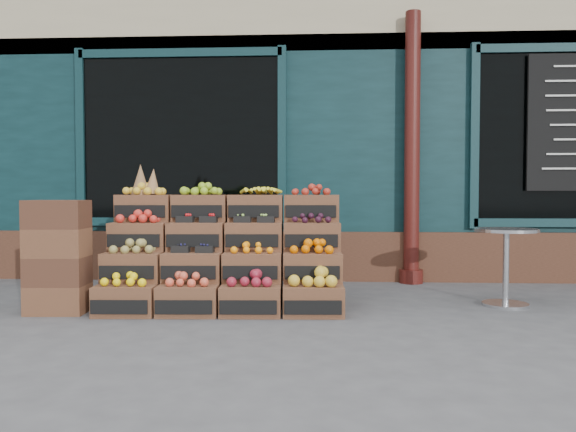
{
  "coord_description": "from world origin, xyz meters",
  "views": [
    {
      "loc": [
        0.09,
        -4.68,
        1.06
      ],
      "look_at": [
        -0.2,
        0.7,
        0.85
      ],
      "focal_mm": 35.0,
      "sensor_mm": 36.0,
      "label": 1
    }
  ],
  "objects": [
    {
      "name": "spare_crates",
      "position": [
        -2.23,
        0.18,
        0.5
      ],
      "size": [
        0.52,
        0.38,
        1.01
      ],
      "rotation": [
        0.0,
        0.0,
        0.06
      ],
      "color": "brown",
      "rests_on": "ground"
    },
    {
      "name": "shop_facade",
      "position": [
        0.0,
        5.11,
        2.4
      ],
      "size": [
        12.0,
        6.24,
        4.8
      ],
      "color": "#0D292C",
      "rests_on": "ground"
    },
    {
      "name": "bistro_table",
      "position": [
        1.86,
        0.7,
        0.46
      ],
      "size": [
        0.58,
        0.58,
        0.74
      ],
      "rotation": [
        0.0,
        0.0,
        -0.16
      ],
      "color": "silver",
      "rests_on": "ground"
    },
    {
      "name": "shopkeeper",
      "position": [
        -1.21,
        2.92,
        0.98
      ],
      "size": [
        0.84,
        0.71,
        1.95
      ],
      "primitive_type": "imported",
      "rotation": [
        0.0,
        0.0,
        2.75
      ],
      "color": "#154A17",
      "rests_on": "ground"
    },
    {
      "name": "ground",
      "position": [
        0.0,
        0.0,
        0.0
      ],
      "size": [
        60.0,
        60.0,
        0.0
      ],
      "primitive_type": "plane",
      "color": "#48484A",
      "rests_on": "ground"
    },
    {
      "name": "crate_display",
      "position": [
        -0.8,
        0.61,
        0.42
      ],
      "size": [
        2.21,
        1.15,
        1.36
      ],
      "rotation": [
        0.0,
        0.0,
        0.04
      ],
      "color": "brown",
      "rests_on": "ground"
    }
  ]
}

